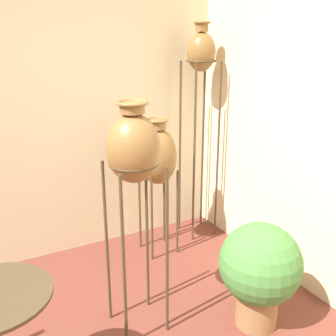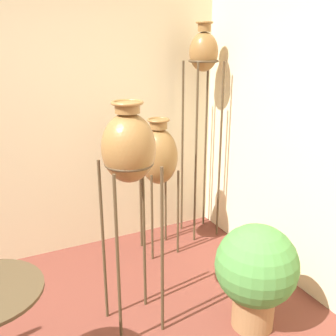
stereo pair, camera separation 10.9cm
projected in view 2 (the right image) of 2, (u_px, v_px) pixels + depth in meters
vase_stand_tall at (203, 62)px, 3.43m from camera, size 0.28×0.28×1.99m
vase_stand_medium at (129, 151)px, 2.31m from camera, size 0.32×0.32×1.52m
vase_stand_short at (159, 157)px, 3.35m from camera, size 0.33×0.33×1.22m
potted_plant at (256, 271)px, 2.54m from camera, size 0.54×0.54×0.73m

